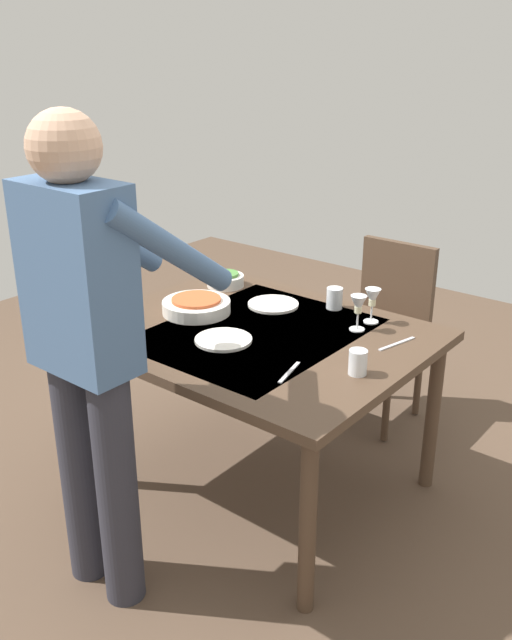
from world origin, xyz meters
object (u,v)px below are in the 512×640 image
wine_glass_right (372,299)px  water_cup_far_left (358,362)px  person_server (89,342)px  wine_bottle (128,319)px  chair_near (386,320)px  dining_table (256,347)px  dinner_plate_far (223,340)px  side_bowl_salad (225,280)px  water_cup_near_left (105,324)px  water_cup_near_right (334,298)px  wine_glass_left (358,306)px  dinner_plate_near (273,304)px  serving_bowl_pasta (196,306)px

wine_glass_right → water_cup_far_left: bearing=114.5°
person_server → wine_bottle: bearing=-55.7°
chair_near → dining_table: bearing=83.3°
dinner_plate_far → side_bowl_salad: bearing=-49.6°
dining_table → water_cup_near_left: water_cup_near_left is taller
dining_table → dinner_plate_far: 0.18m
water_cup_near_right → side_bowl_salad: water_cup_near_right is taller
wine_glass_left → dinner_plate_near: size_ratio=0.66×
wine_bottle → water_cup_far_left: size_ratio=3.19×
chair_near → wine_glass_left: chair_near is taller
side_bowl_salad → dinner_plate_near: size_ratio=0.78×
wine_glass_right → dinner_plate_near: wine_glass_right is taller
wine_glass_right → water_cup_near_left: size_ratio=1.72×
wine_bottle → water_cup_near_right: wine_bottle is taller
wine_glass_left → water_cup_near_right: size_ratio=1.58×
water_cup_near_left → side_bowl_salad: (0.01, -0.75, -0.01)m
person_server → wine_glass_right: size_ratio=11.19×
dining_table → wine_glass_left: size_ratio=8.89×
dinner_plate_far → water_cup_far_left: bearing=-171.9°
dinner_plate_far → serving_bowl_pasta: bearing=-27.7°
person_server → dinner_plate_near: size_ratio=7.34×
dining_table → water_cup_near_right: 0.45m
wine_bottle → wine_glass_left: 0.93m
chair_near → dinner_plate_far: chair_near is taller
chair_near → person_server: (0.15, 1.73, 0.43)m
wine_glass_left → wine_glass_right: bearing=-91.6°
wine_glass_left → water_cup_near_right: wine_glass_left is taller
person_server → wine_bottle: size_ratio=5.71×
water_cup_near_left → dinner_plate_far: water_cup_near_left is taller
water_cup_near_left → dinner_plate_far: 0.49m
wine_glass_left → side_bowl_salad: wine_glass_left is taller
dining_table → water_cup_far_left: size_ratio=14.45×
chair_near → wine_glass_left: bearing=107.8°
person_server → serving_bowl_pasta: person_server is taller
water_cup_near_left → side_bowl_salad: bearing=-89.4°
wine_bottle → water_cup_near_right: size_ratio=3.10×
wine_bottle → dinner_plate_far: 0.39m
serving_bowl_pasta → dinner_plate_far: bearing=152.3°
side_bowl_salad → wine_glass_left: bearing=174.5°
person_server → water_cup_near_left: 0.61m
dining_table → chair_near: bearing=-96.7°
person_server → water_cup_near_left: person_server is taller
water_cup_near_right → water_cup_far_left: (-0.42, 0.50, -0.00)m
side_bowl_salad → dinner_plate_far: (-0.43, 0.51, -0.03)m
wine_glass_right → water_cup_near_right: 0.23m
water_cup_near_right → side_bowl_salad: 0.58m
dining_table → person_server: size_ratio=0.80×
water_cup_far_left → dinner_plate_far: size_ratio=0.40×
chair_near → water_cup_near_left: size_ratio=10.38×
wine_glass_left → wine_glass_right: 0.11m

